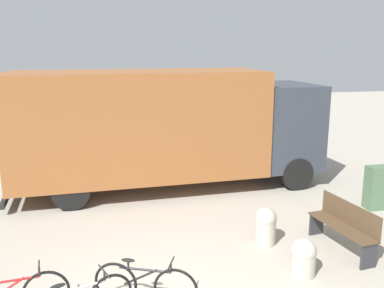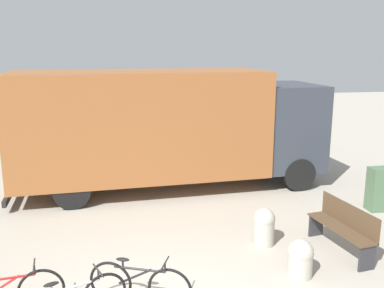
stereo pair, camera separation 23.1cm
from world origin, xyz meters
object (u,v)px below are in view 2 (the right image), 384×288
object	(u,v)px
bicycle_far	(139,284)
bollard_near_bench	(300,258)
delivery_truck	(167,125)
utility_box	(380,189)
bollard_far_bench	(264,226)
park_bench	(344,226)

from	to	relation	value
bicycle_far	bollard_near_bench	bearing A→B (deg)	30.66
delivery_truck	bollard_near_bench	xyz separation A→B (m)	(1.78, -5.34, -1.50)
bicycle_far	utility_box	world-z (taller)	utility_box
utility_box	bicycle_far	bearing A→B (deg)	-152.76
bicycle_far	bollard_far_bench	bearing A→B (deg)	55.59
park_bench	bollard_far_bench	world-z (taller)	park_bench
delivery_truck	park_bench	bearing A→B (deg)	-60.37
park_bench	bollard_near_bench	xyz separation A→B (m)	(-1.23, -0.77, -0.18)
bollard_near_bench	bollard_far_bench	world-z (taller)	bollard_far_bench
park_bench	bollard_near_bench	distance (m)	1.47
delivery_truck	bollard_near_bench	world-z (taller)	delivery_truck
bollard_far_bench	utility_box	bearing A→B (deg)	21.66
park_bench	bollard_far_bench	distance (m)	1.56
delivery_truck	park_bench	distance (m)	5.63
delivery_truck	bicycle_far	bearing A→B (deg)	-104.36
bollard_near_bench	park_bench	bearing A→B (deg)	32.05
delivery_truck	utility_box	xyz separation A→B (m)	(5.02, -2.64, -1.31)
park_bench	bollard_far_bench	bearing A→B (deg)	60.15
delivery_truck	bollard_far_bench	size ratio (longest dim) A/B	11.31
bollard_far_bench	bollard_near_bench	bearing A→B (deg)	-80.19
bollard_near_bench	delivery_truck	bearing A→B (deg)	108.47
bicycle_far	utility_box	size ratio (longest dim) A/B	1.44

